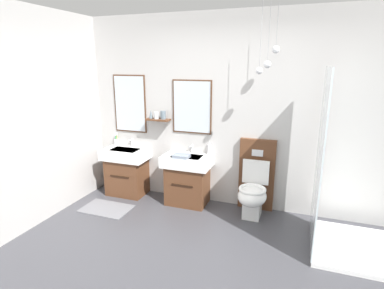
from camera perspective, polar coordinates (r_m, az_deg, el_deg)
name	(u,v)px	position (r m, az deg, el deg)	size (l,w,h in m)	color
ground_plane	(191,283)	(3.22, -0.10, -24.27)	(5.80, 4.89, 0.10)	#3D3D42
wall_back	(235,113)	(4.28, 7.92, 5.84)	(4.60, 0.61, 2.64)	#B7B5B2
bath_mat	(106,209)	(4.57, -15.56, -11.35)	(0.68, 0.44, 0.01)	slate
vanity_sink_left	(127,170)	(4.87, -11.94, -4.62)	(0.68, 0.47, 0.72)	#56331E
tap_on_left_sink	(131,142)	(4.89, -11.18, 0.48)	(0.03, 0.13, 0.11)	silver
vanity_sink_right	(188,178)	(4.45, -0.83, -6.19)	(0.68, 0.47, 0.72)	#56331E
tap_on_right_sink	(191,148)	(4.47, -0.10, -0.60)	(0.03, 0.13, 0.11)	silver
toilet	(254,188)	(4.23, 11.43, -7.82)	(0.48, 0.63, 1.00)	#56331E
toothbrush_cup	(116,142)	(5.02, -13.80, 0.53)	(0.07, 0.07, 0.20)	silver
soap_dispenser	(209,149)	(4.38, 3.22, -0.88)	(0.06, 0.06, 0.18)	white
folded_hand_towel	(181,156)	(4.23, -1.99, -2.19)	(0.22, 0.16, 0.04)	gray
shower_tray	(345,215)	(3.78, 26.40, -11.67)	(1.01, 0.96, 1.95)	white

